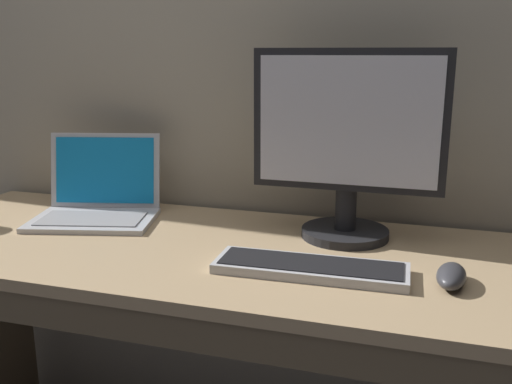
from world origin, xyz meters
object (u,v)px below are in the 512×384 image
at_px(external_monitor, 348,143).
at_px(wired_keyboard, 310,268).
at_px(laptop_silver, 98,202).
at_px(computer_mouse, 451,276).

relative_size(external_monitor, wired_keyboard, 1.13).
xyz_separation_m(external_monitor, wired_keyboard, (-0.03, -0.24, -0.23)).
bearing_deg(external_monitor, wired_keyboard, -98.11).
bearing_deg(laptop_silver, computer_mouse, -12.45).
xyz_separation_m(external_monitor, computer_mouse, (0.24, -0.23, -0.22)).
bearing_deg(external_monitor, computer_mouse, -42.82).
distance_m(laptop_silver, wired_keyboard, 0.68).
height_order(laptop_silver, external_monitor, external_monitor).
relative_size(laptop_silver, external_monitor, 0.81).
bearing_deg(laptop_silver, external_monitor, 1.89).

